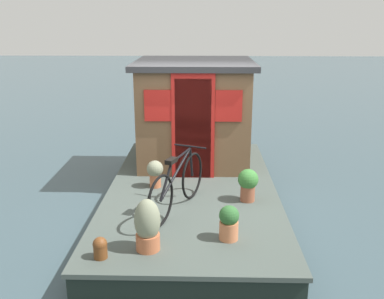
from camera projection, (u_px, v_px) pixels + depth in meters
ground_plane at (192, 208)px, 7.13m from camera, size 60.00×60.00×0.00m
houseboat_deck at (192, 198)px, 7.07m from camera, size 5.08×2.69×0.38m
houseboat_cabin at (194, 111)px, 8.11m from camera, size 2.13×2.15×1.89m
bicycle at (178, 185)px, 6.05m from camera, size 1.63×0.74×0.85m
potted_plant_sage at (229, 222)px, 5.31m from camera, size 0.25×0.25×0.44m
potted_plant_fern at (147, 226)px, 5.04m from camera, size 0.31×0.31×0.64m
potted_plant_geranium at (248, 183)px, 6.42m from camera, size 0.31×0.31×0.50m
potted_plant_thyme at (155, 172)px, 6.96m from camera, size 0.27×0.27×0.44m
mooring_bollard at (100, 247)px, 4.91m from camera, size 0.17×0.17×0.26m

